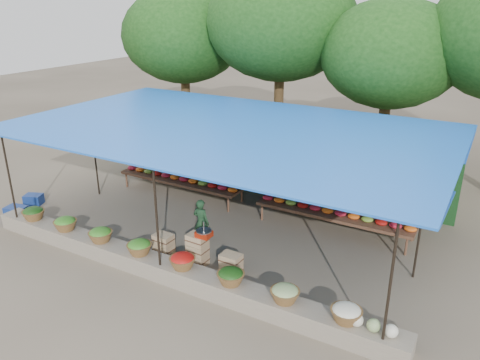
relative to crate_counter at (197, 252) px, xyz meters
The scene contains 16 objects.
ground 1.97m from the crate_counter, 98.49° to the left, with size 60.00×60.00×0.00m, color brown.
stone_curb 0.88m from the crate_counter, 109.21° to the right, with size 10.60×0.55×0.40m, color #75695D.
stall_canopy 3.11m from the crate_counter, 98.22° to the left, with size 10.80×6.60×2.82m.
produce_baskets 0.95m from the crate_counter, 115.16° to the right, with size 8.98×0.58×0.34m.
netting_backdrop 5.17m from the crate_counter, 93.24° to the left, with size 10.60×0.06×2.50m, color #1A4A22.
tree_row 9.14m from the crate_counter, 88.46° to the left, with size 16.51×5.50×7.12m.
fruit_table_left 4.31m from the crate_counter, 130.30° to the left, with size 4.21×0.95×0.93m.
fruit_table_right 3.97m from the crate_counter, 55.87° to the left, with size 4.21×0.95×0.93m.
crate_counter is the anchor object (origin of this frame).
weighing_scale 0.59m from the crate_counter, ahead, with size 0.35×0.35×0.37m.
vendor_seated 1.00m from the crate_counter, 117.00° to the left, with size 0.45×0.29×1.22m, color #1A3A21.
customer_left 5.72m from the crate_counter, 132.55° to the left, with size 0.77×0.60×1.59m, color slate.
customer_mid 4.49m from the crate_counter, 88.36° to the left, with size 1.16×0.67×1.80m, color slate.
customer_right 5.22m from the crate_counter, 51.85° to the left, with size 1.09×0.45×1.86m, color slate.
blue_crate_front 5.84m from the crate_counter, behind, with size 0.57×0.41×0.34m, color navy.
blue_crate_back 6.24m from the crate_counter, behind, with size 0.51×0.36×0.30m, color navy.
Camera 1 is at (5.86, -9.69, 5.80)m, focal length 35.00 mm.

